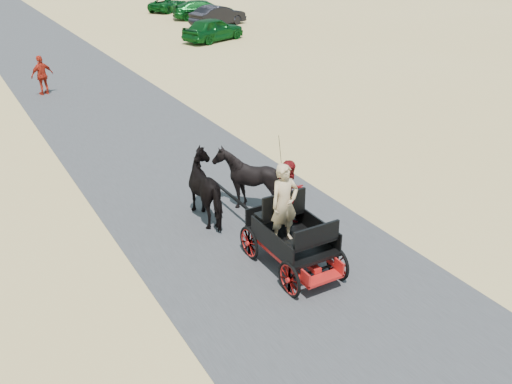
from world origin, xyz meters
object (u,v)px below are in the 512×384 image
car_d (169,4)px  horse_left (210,188)px  carriage (292,253)px  car_a (213,29)px  horse_right (248,179)px  car_b (218,15)px  car_c (204,10)px  pedestrian (42,75)px

car_d → horse_left: bearing=124.5°
carriage → car_d: (12.35, 37.42, 0.20)m
horse_left → car_a: (10.53, 21.24, -0.12)m
horse_right → car_b: (12.23, 26.15, -0.14)m
car_d → horse_right: bearing=126.1°
carriage → horse_right: horse_right is taller
car_b → car_c: 3.11m
horse_right → carriage: bearing=79.6°
carriage → car_c: car_c is taller
carriage → car_b: car_b is taller
car_b → car_c: size_ratio=0.90×
car_a → horse_right: bearing=136.7°
car_c → car_d: size_ratio=1.19×
horse_left → car_a: size_ratio=0.47×
horse_right → horse_left: bearing=0.0°
horse_left → car_c: 32.28m
car_a → horse_left: bearing=134.2°
horse_right → car_a: 23.24m
car_a → car_b: size_ratio=0.99×
horse_left → car_c: (13.68, 29.24, -0.15)m
pedestrian → carriage: bearing=79.9°
pedestrian → car_a: pedestrian is taller
carriage → car_d: size_ratio=0.60×
carriage → pedestrian: 17.19m
horse_right → car_b: horse_right is taller
pedestrian → car_d: (14.23, 20.34, -0.30)m
car_b → horse_right: bearing=139.5°
carriage → car_a: (9.98, 24.24, 0.37)m
pedestrian → horse_left: bearing=79.0°
car_c → horse_left: bearing=171.9°
horse_left → car_b: bearing=-117.0°
horse_right → car_c: (12.58, 29.24, -0.15)m
car_b → car_c: bearing=-22.0°
pedestrian → car_b: bearing=-156.9°
car_b → car_c: (0.35, 3.09, -0.02)m
horse_right → pedestrian: (-2.43, 14.08, 0.01)m
car_a → car_b: bearing=-49.1°
pedestrian → car_b: 18.99m
pedestrian → car_a: (11.85, 7.16, -0.13)m
car_c → car_d: 5.24m
car_b → car_d: bearing=-12.5°
car_a → car_d: (2.38, 13.18, -0.17)m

